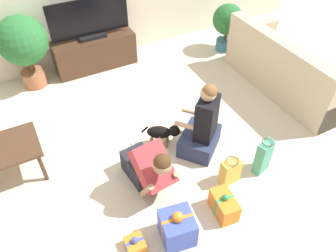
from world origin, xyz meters
TOP-DOWN VIEW (x-y plane):
  - ground_plane at (0.00, 0.00)m, footprint 16.00×16.00m
  - sofa_right at (2.42, 0.48)m, footprint 0.86×2.01m
  - tv_console at (0.10, 2.35)m, footprint 1.27×0.41m
  - tv at (0.10, 2.35)m, footprint 1.21×0.20m
  - potted_plant_corner_right at (2.27, 1.83)m, footprint 0.51×0.51m
  - potted_plant_back_left at (-0.88, 2.30)m, footprint 0.69×0.69m
  - person_kneeling at (-0.17, -0.23)m, footprint 0.38×0.79m
  - person_sitting at (0.63, -0.00)m, footprint 0.66×0.64m
  - dog at (0.25, 0.27)m, footprint 0.42×0.31m
  - gift_box_a at (0.35, -0.88)m, footprint 0.23×0.35m
  - gift_box_b at (-0.60, -0.81)m, footprint 0.18×0.19m
  - gift_box_c at (-0.20, -0.90)m, footprint 0.35×0.35m
  - gift_bag_a at (1.06, -0.61)m, footprint 0.22×0.16m
  - gift_bag_b at (0.64, -0.58)m, footprint 0.22×0.14m

SIDE VIEW (x-z plane):
  - ground_plane at x=0.00m, z-range 0.00..0.00m
  - gift_box_b at x=-0.60m, z-range -0.02..0.14m
  - gift_box_a at x=0.35m, z-range -0.03..0.27m
  - gift_bag_b at x=0.64m, z-range -0.01..0.33m
  - gift_box_c at x=-0.20m, z-range -0.03..0.37m
  - dog at x=0.25m, z-range 0.05..0.36m
  - gift_bag_a at x=1.06m, z-range -0.01..0.45m
  - tv_console at x=0.10m, z-range 0.00..0.52m
  - sofa_right at x=2.42m, z-range -0.12..0.72m
  - person_kneeling at x=-0.17m, z-range -0.05..0.71m
  - person_sitting at x=0.63m, z-range -0.14..0.83m
  - potted_plant_corner_right at x=2.27m, z-range 0.09..0.90m
  - potted_plant_back_left at x=-0.88m, z-range 0.15..1.24m
  - tv at x=0.10m, z-range 0.48..1.09m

